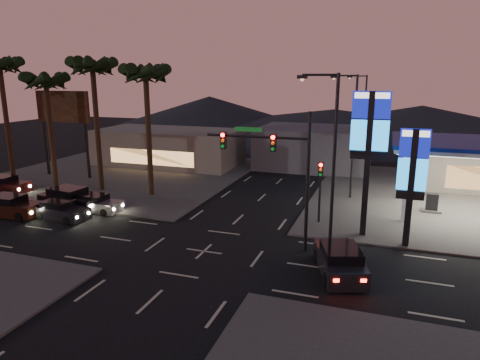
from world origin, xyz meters
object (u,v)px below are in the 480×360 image
at_px(car_lane_b_front, 96,204).
at_px(suv_station, 339,260).
at_px(car_lane_a_mid, 10,206).
at_px(pylon_sign_short, 412,170).
at_px(car_lane_b_rear, 4,185).
at_px(car_lane_b_mid, 71,199).
at_px(pylon_sign_tall, 369,135).
at_px(traffic_signal_mast, 278,160).
at_px(car_lane_a_front, 61,211).

height_order(car_lane_b_front, suv_station, suv_station).
bearing_deg(car_lane_a_mid, car_lane_b_front, 29.03).
relative_size(pylon_sign_short, car_lane_b_rear, 1.54).
bearing_deg(car_lane_b_rear, pylon_sign_short, -2.98).
height_order(pylon_sign_short, suv_station, pylon_sign_short).
xyz_separation_m(car_lane_b_front, car_lane_b_mid, (-2.21, -0.05, 0.15)).
distance_m(pylon_sign_tall, car_lane_b_mid, 22.15).
height_order(traffic_signal_mast, car_lane_a_mid, traffic_signal_mast).
height_order(pylon_sign_short, car_lane_a_front, pylon_sign_short).
bearing_deg(pylon_sign_tall, traffic_signal_mast, -143.48).
relative_size(pylon_sign_tall, suv_station, 1.81).
distance_m(traffic_signal_mast, car_lane_b_rear, 26.14).
relative_size(car_lane_a_front, car_lane_b_rear, 0.91).
bearing_deg(traffic_signal_mast, car_lane_a_mid, -178.36).
relative_size(traffic_signal_mast, car_lane_b_rear, 1.76).
bearing_deg(car_lane_a_mid, car_lane_b_rear, 140.59).
distance_m(pylon_sign_short, suv_station, 7.09).
height_order(car_lane_b_rear, suv_station, suv_station).
xyz_separation_m(pylon_sign_tall, car_lane_b_mid, (-21.38, -1.26, -5.64)).
bearing_deg(pylon_sign_short, car_lane_a_mid, -173.47).
xyz_separation_m(pylon_sign_tall, suv_station, (-0.81, -5.87, -5.68)).
relative_size(pylon_sign_short, car_lane_a_front, 1.68).
relative_size(pylon_sign_tall, car_lane_b_mid, 1.75).
height_order(traffic_signal_mast, car_lane_a_front, traffic_signal_mast).
xyz_separation_m(pylon_sign_tall, car_lane_a_front, (-20.40, -3.45, -5.78)).
height_order(pylon_sign_tall, pylon_sign_short, pylon_sign_tall).
bearing_deg(suv_station, traffic_signal_mast, 149.02).
relative_size(traffic_signal_mast, car_lane_b_mid, 1.56).
bearing_deg(traffic_signal_mast, car_lane_a_front, 179.76).
bearing_deg(car_lane_b_front, car_lane_a_front, -118.81).
height_order(car_lane_a_front, car_lane_b_mid, car_lane_b_mid).
distance_m(car_lane_b_mid, car_lane_b_rear, 8.97).
xyz_separation_m(traffic_signal_mast, suv_station, (3.93, -2.36, -4.51)).
distance_m(pylon_sign_short, car_lane_b_front, 22.04).
xyz_separation_m(car_lane_a_mid, suv_station, (23.52, -1.80, 0.01)).
height_order(car_lane_a_front, car_lane_a_mid, car_lane_a_mid).
bearing_deg(car_lane_b_front, pylon_sign_short, 0.55).
bearing_deg(car_lane_a_mid, car_lane_b_mid, 43.69).
bearing_deg(pylon_sign_short, traffic_signal_mast, -160.87).
bearing_deg(pylon_sign_tall, car_lane_a_front, -170.41).
relative_size(traffic_signal_mast, car_lane_a_mid, 1.69).
relative_size(car_lane_a_mid, car_lane_b_mid, 0.92).
xyz_separation_m(car_lane_a_front, car_lane_b_front, (1.23, 2.24, -0.01)).
distance_m(car_lane_b_rear, suv_station, 30.05).
xyz_separation_m(traffic_signal_mast, car_lane_b_front, (-14.42, 2.31, -4.62)).
height_order(car_lane_b_front, car_lane_b_mid, car_lane_b_mid).
bearing_deg(car_lane_b_rear, traffic_signal_mast, -9.41).
distance_m(traffic_signal_mast, car_lane_a_front, 16.32).
xyz_separation_m(car_lane_b_mid, suv_station, (20.57, -4.62, -0.04)).
bearing_deg(car_lane_b_mid, car_lane_b_front, 1.25).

